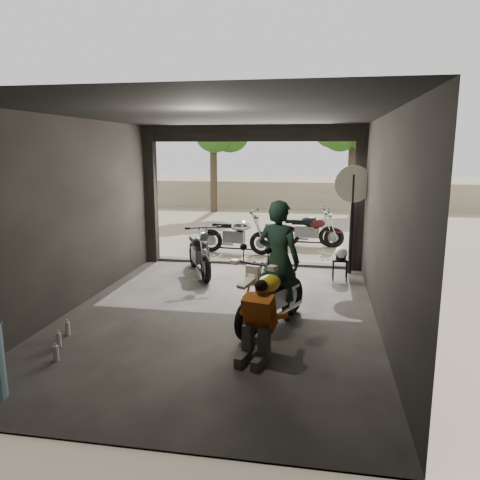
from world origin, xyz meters
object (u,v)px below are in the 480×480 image
(outside_bike_c, at_px, (306,227))
(rider, at_px, (278,260))
(left_bike, at_px, (199,249))
(sign_post, at_px, (353,202))
(helmet, at_px, (341,253))
(stool, at_px, (340,262))
(main_bike, at_px, (272,291))
(outside_bike_a, at_px, (236,232))
(outside_bike_b, at_px, (312,228))
(mechanic, at_px, (256,324))

(outside_bike_c, height_order, rider, rider)
(left_bike, distance_m, sign_post, 3.41)
(left_bike, relative_size, outside_bike_c, 1.03)
(sign_post, bearing_deg, left_bike, -173.46)
(helmet, xyz_separation_m, sign_post, (0.22, 0.54, 1.00))
(left_bike, distance_m, stool, 2.98)
(main_bike, relative_size, sign_post, 0.72)
(outside_bike_a, distance_m, stool, 3.34)
(outside_bike_b, distance_m, stool, 3.38)
(mechanic, height_order, stool, mechanic)
(outside_bike_b, relative_size, helmet, 5.50)
(left_bike, distance_m, outside_bike_c, 4.05)
(helmet, bearing_deg, outside_bike_c, 88.38)
(main_bike, height_order, helmet, main_bike)
(mechanic, height_order, sign_post, sign_post)
(stool, distance_m, sign_post, 1.33)
(outside_bike_a, xyz_separation_m, helmet, (2.59, -2.13, 0.00))
(outside_bike_b, distance_m, sign_post, 3.11)
(outside_bike_a, bearing_deg, left_bike, 175.45)
(outside_bike_b, xyz_separation_m, mechanic, (-0.52, -7.33, -0.02))
(outside_bike_c, xyz_separation_m, stool, (0.82, -3.33, -0.17))
(outside_bike_a, xyz_separation_m, outside_bike_c, (1.76, 1.23, -0.02))
(mechanic, bearing_deg, left_bike, 128.62)
(main_bike, distance_m, sign_post, 3.74)
(left_bike, distance_m, helmet, 2.98)
(left_bike, xyz_separation_m, stool, (2.97, 0.10, -0.19))
(rider, relative_size, mechanic, 1.91)
(outside_bike_a, distance_m, rider, 4.82)
(outside_bike_b, relative_size, outside_bike_c, 0.94)
(outside_bike_b, height_order, mechanic, outside_bike_b)
(left_bike, relative_size, sign_post, 0.72)
(outside_bike_a, distance_m, mechanic, 6.29)
(rider, xyz_separation_m, helmet, (1.06, 2.43, -0.38))
(stool, xyz_separation_m, sign_post, (0.23, 0.52, 1.20))
(outside_bike_a, height_order, rider, rider)
(outside_bike_c, bearing_deg, left_bike, 148.30)
(main_bike, xyz_separation_m, stool, (1.11, 2.82, -0.18))
(left_bike, bearing_deg, outside_bike_c, 31.81)
(rider, bearing_deg, outside_bike_c, -72.58)
(outside_bike_b, relative_size, rider, 0.80)
(main_bike, height_order, outside_bike_b, main_bike)
(helmet, bearing_deg, outside_bike_b, 85.90)
(main_bike, xyz_separation_m, rider, (0.06, 0.37, 0.40))
(outside_bike_c, relative_size, rider, 0.85)
(outside_bike_b, bearing_deg, main_bike, 178.10)
(stool, bearing_deg, outside_bike_a, 140.80)
(main_bike, distance_m, left_bike, 3.29)
(left_bike, bearing_deg, outside_bike_b, 29.78)
(outside_bike_c, xyz_separation_m, helmet, (0.83, -3.35, 0.03))
(outside_bike_b, distance_m, mechanic, 7.35)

